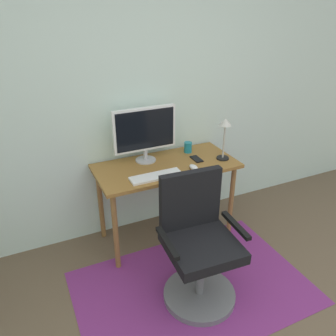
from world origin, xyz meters
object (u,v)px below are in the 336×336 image
cell_phone (197,159)px  office_chair (198,251)px  desk (166,174)px  keyboard (156,176)px  computer_mouse (194,167)px  coffee_cup (188,147)px  monitor (145,131)px  desk_lamp (225,130)px

cell_phone → office_chair: size_ratio=0.14×
desk → keyboard: 0.27m
desk → office_chair: bearing=-97.2°
computer_mouse → coffee_cup: (0.12, 0.33, 0.03)m
desk → monitor: size_ratio=2.20×
desk → coffee_cup: coffee_cup is taller
coffee_cup → keyboard: bearing=-144.2°
coffee_cup → desk_lamp: size_ratio=0.26×
keyboard → office_chair: 0.68m
coffee_cup → cell_phone: bearing=-91.9°
desk_lamp → monitor: bearing=158.4°
monitor → keyboard: monitor is taller
keyboard → desk_lamp: 0.73m
computer_mouse → coffee_cup: 0.36m
computer_mouse → desk_lamp: (0.34, 0.07, 0.25)m
keyboard → cell_phone: size_ratio=3.07×
computer_mouse → coffee_cup: coffee_cup is taller
keyboard → computer_mouse: bearing=0.6°
keyboard → computer_mouse: size_ratio=4.13×
computer_mouse → cell_phone: (0.12, 0.16, -0.01)m
coffee_cup → computer_mouse: bearing=-110.2°
office_chair → monitor: bearing=95.9°
computer_mouse → office_chair: bearing=-114.8°
keyboard → monitor: bearing=83.1°
cell_phone → office_chair: 0.90m
desk → desk_lamp: (0.51, -0.11, 0.36)m
office_chair → coffee_cup: bearing=70.3°
coffee_cup → office_chair: size_ratio=0.10×
coffee_cup → office_chair: (-0.39, -0.91, -0.39)m
monitor → keyboard: size_ratio=1.30×
desk_lamp → keyboard: bearing=-173.9°
keyboard → cell_phone: 0.49m
keyboard → computer_mouse: computer_mouse is taller
monitor → cell_phone: monitor is taller
monitor → desk_lamp: size_ratio=1.48×
monitor → computer_mouse: 0.52m
desk → desk_lamp: 0.63m
keyboard → desk_lamp: desk_lamp is taller
desk → monitor: 0.42m
desk → desk_lamp: desk_lamp is taller
monitor → desk_lamp: monitor is taller
desk → keyboard: size_ratio=2.86×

